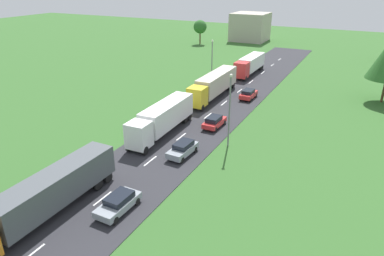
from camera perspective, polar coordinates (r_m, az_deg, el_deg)
road at (r=38.86m, az=-5.90°, el=-4.69°), size 10.00×140.00×0.06m
lane_marking_centre at (r=35.58m, az=-9.90°, el=-7.71°), size 0.16×120.39×0.01m
truck_lead at (r=31.07m, az=-22.86°, el=-10.06°), size 2.53×14.98×3.45m
truck_second at (r=43.58m, az=-4.82°, el=1.65°), size 2.82×12.71×3.63m
truck_third at (r=57.24m, az=3.59°, el=7.08°), size 2.62×14.68×3.73m
truck_fourth at (r=72.36m, az=9.35°, el=10.18°), size 2.57×12.01×3.44m
car_second at (r=30.66m, az=-11.85°, el=-11.80°), size 1.97×4.31×1.44m
car_third at (r=38.57m, az=-1.51°, el=-3.40°), size 1.97×4.32×1.54m
car_fourth at (r=45.86m, az=3.63°, el=1.05°), size 1.92×4.07×1.50m
car_fifth at (r=57.40m, az=9.14°, el=5.47°), size 1.92×4.04×1.53m
lamppost_second at (r=39.54m, az=6.11°, el=3.35°), size 0.36×0.36×8.59m
lamppost_third at (r=65.29m, az=3.26°, el=11.10°), size 0.36×0.36×7.80m
tree_oak at (r=105.19m, az=1.33°, el=16.08°), size 3.79×3.79×6.76m
distant_building at (r=112.68m, az=9.41°, el=15.88°), size 10.19×10.34×8.13m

